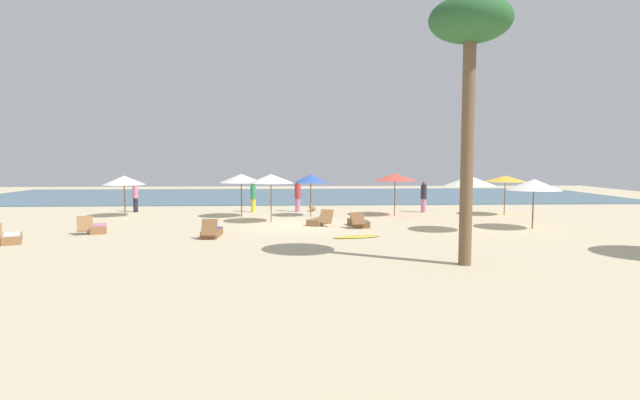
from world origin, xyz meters
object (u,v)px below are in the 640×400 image
at_px(lounger_1, 10,238).
at_px(lounger_2, 320,221).
at_px(umbrella_1, 505,179).
at_px(umbrella_4, 395,177).
at_px(person_2, 424,197).
at_px(person_1, 135,195).
at_px(palm_1, 470,35).
at_px(person_3, 253,196).
at_px(surfboard, 357,237).
at_px(person_0, 298,196).
at_px(umbrella_6, 470,181).
at_px(umbrella_0, 241,178).
at_px(lounger_4, 97,228).
at_px(umbrella_3, 271,179).
at_px(umbrella_2, 311,179).
at_px(lounger_3, 212,232).
at_px(umbrella_7, 124,180).
at_px(dog, 312,208).
at_px(umbrella_5, 534,185).
at_px(lounger_0, 358,222).

xyz_separation_m(lounger_1, lounger_2, (11.15, 4.31, -0.01)).
bearing_deg(lounger_2, umbrella_1, 18.75).
xyz_separation_m(umbrella_4, person_2, (1.89, 1.50, -1.13)).
bearing_deg(person_1, palm_1, -46.84).
relative_size(person_3, surfboard, 0.88).
height_order(umbrella_4, lounger_2, umbrella_4).
bearing_deg(person_0, person_2, -5.15).
distance_m(person_0, person_1, 8.89).
bearing_deg(lounger_2, umbrella_6, -21.93).
xyz_separation_m(umbrella_0, umbrella_4, (7.83, 0.25, 0.04)).
xyz_separation_m(lounger_4, person_3, (5.66, 7.26, 0.69)).
relative_size(umbrella_6, palm_1, 0.31).
xyz_separation_m(umbrella_1, person_3, (-13.18, 2.01, -1.03)).
relative_size(person_2, surfboard, 0.88).
bearing_deg(umbrella_3, umbrella_4, 21.62).
relative_size(umbrella_0, surfboard, 1.14).
height_order(umbrella_3, person_0, umbrella_3).
distance_m(umbrella_2, person_3, 3.86).
relative_size(umbrella_4, surfboard, 1.17).
distance_m(umbrella_6, person_0, 10.57).
bearing_deg(person_0, palm_1, -71.92).
relative_size(lounger_3, person_1, 0.93).
bearing_deg(umbrella_2, person_0, 106.53).
relative_size(umbrella_7, lounger_1, 1.21).
height_order(person_3, surfboard, person_3).
height_order(umbrella_1, dog, umbrella_1).
xyz_separation_m(umbrella_0, umbrella_1, (13.59, 0.20, -0.06)).
bearing_deg(lounger_1, person_1, 82.60).
height_order(umbrella_0, person_3, umbrella_0).
bearing_deg(umbrella_4, palm_1, -91.68).
height_order(umbrella_0, umbrella_6, umbrella_6).
relative_size(umbrella_5, lounger_1, 1.32).
height_order(umbrella_2, dog, umbrella_2).
bearing_deg(umbrella_1, umbrella_5, -99.85).
relative_size(umbrella_7, lounger_3, 1.26).
height_order(umbrella_1, palm_1, palm_1).
bearing_deg(lounger_4, umbrella_4, 22.03).
relative_size(umbrella_7, lounger_2, 1.20).
relative_size(umbrella_1, umbrella_5, 0.95).
relative_size(umbrella_0, umbrella_1, 1.03).
bearing_deg(umbrella_6, person_1, 152.86).
bearing_deg(surfboard, umbrella_5, 14.85).
bearing_deg(person_0, lounger_0, -66.96).
height_order(umbrella_5, person_1, umbrella_5).
distance_m(lounger_3, person_2, 13.05).
bearing_deg(person_2, lounger_4, -155.59).
bearing_deg(umbrella_1, lounger_3, -154.84).
height_order(umbrella_3, lounger_0, umbrella_3).
xyz_separation_m(umbrella_0, umbrella_6, (9.76, -5.53, 0.11)).
height_order(person_1, person_2, person_1).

